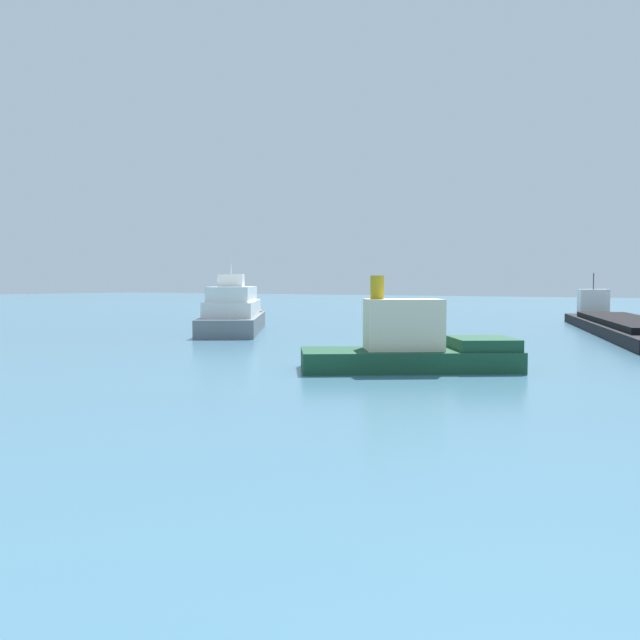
% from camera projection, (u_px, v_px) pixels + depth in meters
% --- Properties ---
extents(tugboat, '(11.37, 9.80, 4.85)m').
position_uv_depth(tugboat, '(413.00, 346.00, 36.61)').
color(tugboat, '#19472D').
rests_on(tugboat, ground).
extents(cargo_barge, '(18.51, 38.55, 5.53)m').
position_uv_depth(cargo_barge, '(621.00, 324.00, 63.47)').
color(cargo_barge, black).
rests_on(cargo_barge, ground).
extents(white_riverboat, '(14.15, 17.75, 6.62)m').
position_uv_depth(white_riverboat, '(234.00, 312.00, 64.92)').
color(white_riverboat, slate).
rests_on(white_riverboat, ground).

